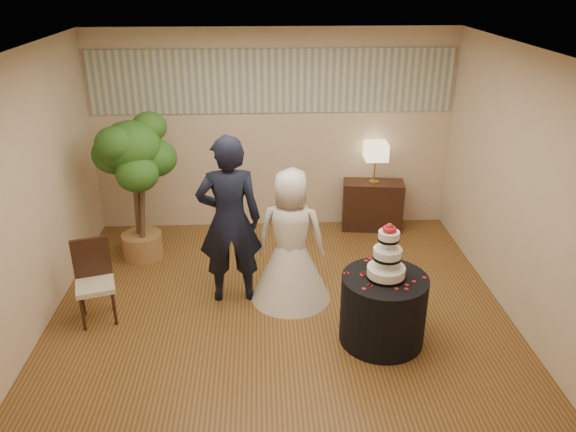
{
  "coord_description": "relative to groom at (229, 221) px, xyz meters",
  "views": [
    {
      "loc": [
        -0.18,
        -5.1,
        3.51
      ],
      "look_at": [
        0.1,
        0.4,
        1.05
      ],
      "focal_mm": 35.0,
      "sensor_mm": 36.0,
      "label": 1
    }
  ],
  "objects": [
    {
      "name": "floor",
      "position": [
        0.54,
        -0.49,
        -0.97
      ],
      "size": [
        5.0,
        5.0,
        0.0
      ],
      "primitive_type": "cube",
      "color": "brown",
      "rests_on": "ground"
    },
    {
      "name": "ceiling",
      "position": [
        0.54,
        -0.49,
        1.83
      ],
      "size": [
        5.0,
        5.0,
        0.0
      ],
      "primitive_type": "cube",
      "color": "white",
      "rests_on": "wall_back"
    },
    {
      "name": "wall_back",
      "position": [
        0.54,
        2.01,
        0.43
      ],
      "size": [
        5.0,
        0.06,
        2.8
      ],
      "primitive_type": "cube",
      "color": "beige",
      "rests_on": "ground"
    },
    {
      "name": "wall_front",
      "position": [
        0.54,
        -2.99,
        0.43
      ],
      "size": [
        5.0,
        0.06,
        2.8
      ],
      "primitive_type": "cube",
      "color": "beige",
      "rests_on": "ground"
    },
    {
      "name": "wall_left",
      "position": [
        -1.96,
        -0.49,
        0.43
      ],
      "size": [
        0.06,
        5.0,
        2.8
      ],
      "primitive_type": "cube",
      "color": "beige",
      "rests_on": "ground"
    },
    {
      "name": "wall_right",
      "position": [
        3.04,
        -0.49,
        0.43
      ],
      "size": [
        0.06,
        5.0,
        2.8
      ],
      "primitive_type": "cube",
      "color": "beige",
      "rests_on": "ground"
    },
    {
      "name": "mural_border",
      "position": [
        0.54,
        1.99,
        1.13
      ],
      "size": [
        4.9,
        0.02,
        0.85
      ],
      "primitive_type": "cube",
      "color": "#B0B5A3",
      "rests_on": "wall_back"
    },
    {
      "name": "groom",
      "position": [
        0.0,
        0.0,
        0.0
      ],
      "size": [
        0.74,
        0.51,
        1.94
      ],
      "primitive_type": "imported",
      "rotation": [
        0.0,
        0.0,
        3.21
      ],
      "color": "black",
      "rests_on": "floor"
    },
    {
      "name": "bride",
      "position": [
        0.67,
        -0.04,
        -0.19
      ],
      "size": [
        1.07,
        1.07,
        1.56
      ],
      "primitive_type": "imported",
      "rotation": [
        0.0,
        0.0,
        2.96
      ],
      "color": "white",
      "rests_on": "floor"
    },
    {
      "name": "cake_table",
      "position": [
        1.55,
        -0.89,
        -0.61
      ],
      "size": [
        1.12,
        1.12,
        0.73
      ],
      "primitive_type": "cylinder",
      "rotation": [
        0.0,
        0.0,
        0.41
      ],
      "color": "black",
      "rests_on": "floor"
    },
    {
      "name": "wedding_cake",
      "position": [
        1.55,
        -0.89,
        0.05
      ],
      "size": [
        0.38,
        0.38,
        0.58
      ],
      "primitive_type": null,
      "color": "white",
      "rests_on": "cake_table"
    },
    {
      "name": "console",
      "position": [
        1.95,
        1.79,
        -0.61
      ],
      "size": [
        0.89,
        0.48,
        0.71
      ],
      "primitive_type": "cube",
      "rotation": [
        0.0,
        0.0,
        -0.12
      ],
      "color": "black",
      "rests_on": "floor"
    },
    {
      "name": "table_lamp",
      "position": [
        1.95,
        1.79,
        0.03
      ],
      "size": [
        0.31,
        0.31,
        0.58
      ],
      "primitive_type": null,
      "color": "#D2BF8A",
      "rests_on": "console"
    },
    {
      "name": "ficus_tree",
      "position": [
        -1.22,
        1.04,
        -0.01
      ],
      "size": [
        0.99,
        0.99,
        1.93
      ],
      "primitive_type": null,
      "rotation": [
        0.0,
        0.0,
        0.08
      ],
      "color": "#2C5E1E",
      "rests_on": "floor"
    },
    {
      "name": "side_chair",
      "position": [
        -1.42,
        -0.38,
        -0.52
      ],
      "size": [
        0.52,
        0.53,
        0.9
      ],
      "primitive_type": null,
      "rotation": [
        0.0,
        0.0,
        0.29
      ],
      "color": "black",
      "rests_on": "floor"
    }
  ]
}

